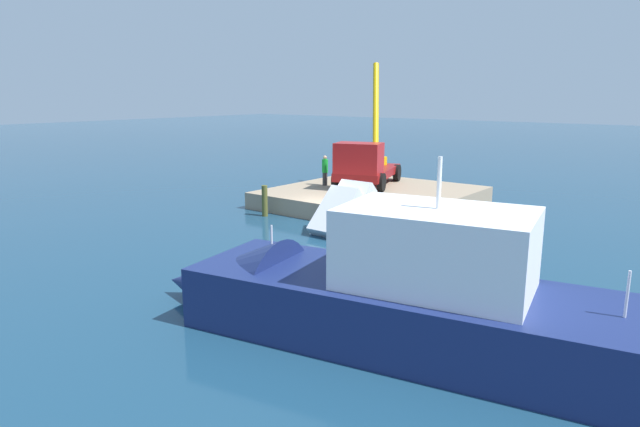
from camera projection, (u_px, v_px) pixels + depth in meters
ground at (320, 220)px, 27.12m from camera, size 200.00×200.00×0.00m
dock at (372, 197)px, 30.65m from camera, size 10.04×9.71×0.88m
crane_truck at (365, 163)px, 31.36m from camera, size 7.56×4.71×7.10m
dock_worker at (325, 170)px, 31.81m from camera, size 0.34×0.34×1.71m
salvaged_car at (337, 220)px, 24.48m from camera, size 3.62×2.03×3.46m
moored_yacht at (350, 304)px, 14.33m from camera, size 5.87×13.76×5.97m
piling_near at (265, 201)px, 27.89m from camera, size 0.29×0.29×1.56m
piling_mid at (342, 216)px, 24.82m from camera, size 0.32×0.32×1.42m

